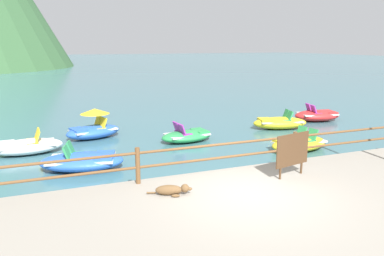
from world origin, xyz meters
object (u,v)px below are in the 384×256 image
pedal_boat_3 (280,123)px  pedal_boat_4 (299,143)px  pedal_boat_6 (317,115)px  sign_board (292,150)px  dog_resting (172,190)px  pedal_boat_0 (82,161)px  pedal_boat_7 (93,128)px  pedal_boat_2 (187,136)px  pedal_boat_5 (27,146)px

pedal_boat_3 → pedal_boat_4: bearing=-112.4°
pedal_boat_6 → sign_board: bearing=-133.1°
dog_resting → pedal_boat_0: (-1.72, 3.86, -0.24)m
pedal_boat_4 → pedal_boat_7: 8.39m
pedal_boat_0 → pedal_boat_7: bearing=78.7°
pedal_boat_0 → pedal_boat_3: 9.56m
sign_board → dog_resting: bearing=-179.2°
pedal_boat_3 → pedal_boat_7: 8.46m
pedal_boat_4 → pedal_boat_7: bearing=146.4°
pedal_boat_0 → pedal_boat_2: (4.31, 2.08, -0.04)m
pedal_boat_4 → sign_board: bearing=-129.9°
pedal_boat_3 → pedal_boat_5: size_ratio=1.09×
pedal_boat_6 → pedal_boat_2: bearing=-169.1°
sign_board → pedal_boat_5: bearing=137.1°
pedal_boat_2 → pedal_boat_3: pedal_boat_3 is taller
sign_board → dog_resting: (-3.39, -0.04, -0.61)m
pedal_boat_6 → pedal_boat_7: bearing=177.6°
sign_board → pedal_boat_2: (-0.80, 5.89, -0.89)m
pedal_boat_3 → pedal_boat_7: (-8.35, 1.33, 0.13)m
pedal_boat_2 → pedal_boat_7: bearing=150.7°
pedal_boat_2 → pedal_boat_4: pedal_boat_4 is taller
pedal_boat_3 → pedal_boat_2: bearing=-172.6°
sign_board → pedal_boat_6: size_ratio=0.46×
pedal_boat_6 → pedal_boat_4: bearing=-135.5°
pedal_boat_4 → pedal_boat_6: size_ratio=1.04×
sign_board → pedal_boat_5: 9.37m
pedal_boat_6 → dog_resting: bearing=-144.2°
sign_board → pedal_boat_5: (-6.83, 6.36, -0.85)m
dog_resting → pedal_boat_3: (7.44, 6.57, -0.23)m
pedal_boat_5 → pedal_boat_7: bearing=30.6°
pedal_boat_2 → pedal_boat_6: bearing=10.9°
pedal_boat_7 → pedal_boat_0: bearing=-101.3°
pedal_boat_0 → pedal_boat_6: pedal_boat_6 is taller
pedal_boat_5 → pedal_boat_6: 13.79m
pedal_boat_5 → pedal_boat_7: pedal_boat_7 is taller
pedal_boat_0 → pedal_boat_5: pedal_boat_0 is taller
sign_board → dog_resting: sign_board is taller
pedal_boat_0 → pedal_boat_2: 4.78m
pedal_boat_7 → sign_board: bearing=-61.3°
pedal_boat_4 → pedal_boat_6: pedal_boat_6 is taller
pedal_boat_0 → pedal_boat_4: size_ratio=1.07×
pedal_boat_0 → pedal_boat_6: size_ratio=1.11×
pedal_boat_0 → pedal_boat_6: bearing=16.5°
dog_resting → pedal_boat_7: bearing=96.6°
pedal_boat_3 → sign_board: bearing=-121.8°
pedal_boat_0 → pedal_boat_3: size_ratio=1.04×
sign_board → pedal_boat_6: bearing=46.9°
pedal_boat_0 → pedal_boat_7: pedal_boat_7 is taller
pedal_boat_5 → pedal_boat_7: (2.53, 1.50, 0.14)m
dog_resting → pedal_boat_3: pedal_boat_3 is taller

